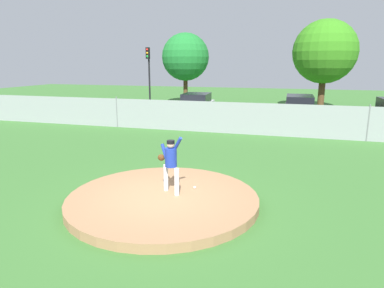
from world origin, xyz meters
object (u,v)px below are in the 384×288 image
Objects in this scene: parked_car_white at (196,106)px; traffic_light_near at (149,67)px; pitcher_youth at (171,161)px; traffic_cone_orange at (328,117)px; baseball at (195,187)px; parked_car_charcoal at (299,110)px.

traffic_light_near reaches higher than parked_car_white.
pitcher_youth is at bearing -76.92° from parked_car_white.
traffic_cone_orange is 14.33m from traffic_light_near.
parked_car_white is at bearing 105.55° from baseball.
pitcher_youth reaches higher than baseball.
parked_car_charcoal is at bearing -18.57° from traffic_light_near.
parked_car_white is at bearing -33.66° from traffic_light_near.
baseball is at bearing -74.45° from parked_car_white.
baseball is 0.13× the size of traffic_cone_orange.
pitcher_youth reaches higher than parked_car_charcoal.
traffic_light_near is (-4.99, 3.33, 2.59)m from parked_car_white.
parked_car_white reaches higher than traffic_cone_orange.
baseball is 13.89m from parked_car_charcoal.
pitcher_youth is 21.75× the size of baseball.
traffic_cone_orange is at bearing -9.16° from traffic_light_near.
traffic_light_near is at bearing 170.84° from traffic_cone_orange.
parked_car_charcoal is 8.47× the size of traffic_cone_orange.
parked_car_white is (-3.96, 14.23, 0.53)m from baseball.
parked_car_charcoal reaches higher than baseball.
parked_car_charcoal is (2.93, 13.57, 0.57)m from baseball.
baseball is at bearing 41.98° from pitcher_youth.
parked_car_white is (-3.42, 14.72, -0.35)m from pitcher_youth.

